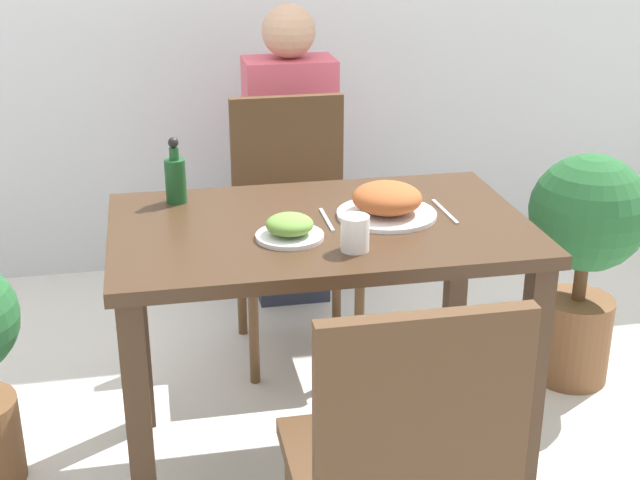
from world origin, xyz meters
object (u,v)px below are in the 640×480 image
drink_cup (355,233)px  potted_plant_right (585,245)px  chair_near (402,464)px  food_plate (387,202)px  chair_far (293,213)px  sauce_bottle (175,178)px  person_figure (290,159)px  side_plate (290,228)px

drink_cup → potted_plant_right: drink_cup is taller
chair_near → food_plate: bearing=-102.4°
chair_near → potted_plant_right: bearing=-131.5°
chair_far → drink_cup: size_ratio=10.15×
chair_near → sauce_bottle: 1.09m
food_plate → sauce_bottle: size_ratio=1.43×
chair_far → person_figure: 0.41m
chair_far → potted_plant_right: size_ratio=1.13×
person_figure → food_plate: bearing=-86.0°
sauce_bottle → potted_plant_right: 1.34m
side_plate → potted_plant_right: bearing=20.8°
drink_cup → potted_plant_right: bearing=29.3°
drink_cup → potted_plant_right: size_ratio=0.11×
food_plate → potted_plant_right: 0.85m
sauce_bottle → potted_plant_right: sauce_bottle is taller
chair_far → potted_plant_right: (0.88, -0.44, -0.02)m
chair_near → drink_cup: 0.61m
sauce_bottle → potted_plant_right: size_ratio=0.24×
chair_far → potted_plant_right: bearing=-26.4°
chair_far → side_plate: chair_far is taller
chair_far → sauce_bottle: 0.72m
chair_near → sauce_bottle: bearing=-68.6°
drink_cup → chair_near: bearing=-92.8°
food_plate → chair_near: bearing=-102.4°
side_plate → sauce_bottle: (-0.27, 0.33, 0.04)m
drink_cup → person_figure: person_figure is taller
side_plate → potted_plant_right: size_ratio=0.22×
chair_near → drink_cup: size_ratio=10.15×
chair_near → food_plate: size_ratio=3.34×
person_figure → potted_plant_right: bearing=-45.3°
food_plate → drink_cup: 0.25m
drink_cup → person_figure: 1.35m
food_plate → drink_cup: food_plate is taller
potted_plant_right → chair_near: bearing=-131.5°
person_figure → side_plate: bearing=-99.4°
side_plate → potted_plant_right: side_plate is taller
food_plate → person_figure: (-0.08, 1.12, -0.21)m
potted_plant_right → person_figure: person_figure is taller
side_plate → drink_cup: size_ratio=1.96×
side_plate → person_figure: size_ratio=0.15×
potted_plant_right → person_figure: 1.18m
chair_far → chair_near: bearing=-91.2°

